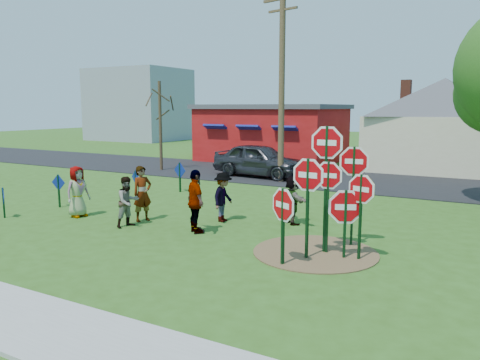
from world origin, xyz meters
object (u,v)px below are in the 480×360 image
object	(u,v)px
stop_sign_a	(283,210)
stop_sign_c	(328,186)
utility_pole	(282,81)
suv	(260,160)
person_a	(78,192)
stop_sign_d	(354,171)
stop_sign_b	(327,156)
person_b	(142,194)

from	to	relation	value
stop_sign_a	stop_sign_c	xyz separation A→B (m)	(0.62, 1.39, 0.43)
utility_pole	suv	bearing A→B (deg)	148.32
stop_sign_a	person_a	bearing A→B (deg)	-160.43
person_a	suv	bearing A→B (deg)	1.17
stop_sign_d	suv	xyz separation A→B (m)	(-7.79, 10.12, -1.13)
stop_sign_c	suv	world-z (taller)	stop_sign_c
stop_sign_b	person_a	size ratio (longest dim) A/B	1.95
stop_sign_c	person_b	distance (m)	6.47
stop_sign_a	stop_sign_c	bearing A→B (deg)	94.08
person_a	utility_pole	size ratio (longest dim) A/B	0.18
person_b	utility_pole	xyz separation A→B (m)	(0.67, 9.62, 4.05)
stop_sign_c	person_a	xyz separation A→B (m)	(-8.75, -0.16, -0.88)
stop_sign_c	person_b	xyz separation A→B (m)	(-6.40, 0.42, -0.84)
stop_sign_d	utility_pole	xyz separation A→B (m)	(-6.11, 9.08, 2.91)
suv	stop_sign_a	bearing A→B (deg)	-144.88
stop_sign_c	utility_pole	xyz separation A→B (m)	(-5.73, 10.03, 3.21)
utility_pole	stop_sign_d	bearing A→B (deg)	-56.06
stop_sign_d	utility_pole	distance (m)	11.32
stop_sign_a	stop_sign_c	size ratio (longest dim) A/B	0.80
person_a	utility_pole	bearing A→B (deg)	-8.55
stop_sign_a	stop_sign_c	world-z (taller)	stop_sign_c
stop_sign_d	stop_sign_a	bearing A→B (deg)	-120.37
stop_sign_d	person_a	world-z (taller)	stop_sign_d
stop_sign_b	stop_sign_c	world-z (taller)	stop_sign_b
stop_sign_c	person_a	distance (m)	8.80
stop_sign_a	stop_sign_b	distance (m)	1.91
person_a	person_b	distance (m)	2.42
stop_sign_b	utility_pole	bearing A→B (deg)	120.45
stop_sign_b	utility_pole	world-z (taller)	utility_pole
person_b	suv	world-z (taller)	person_b
person_a	utility_pole	xyz separation A→B (m)	(3.02, 10.20, 4.09)
suv	person_b	bearing A→B (deg)	-168.06
suv	stop_sign_b	bearing A→B (deg)	-139.88
stop_sign_b	person_a	xyz separation A→B (m)	(-8.68, -0.19, -1.62)
stop_sign_a	suv	size ratio (longest dim) A/B	0.39
stop_sign_d	suv	world-z (taller)	stop_sign_d
stop_sign_c	stop_sign_d	size ratio (longest dim) A/B	0.88
stop_sign_c	suv	distance (m)	13.36
stop_sign_b	suv	distance (m)	13.36
stop_sign_d	suv	size ratio (longest dim) A/B	0.55
person_b	stop_sign_a	bearing A→B (deg)	-87.37
suv	utility_pole	bearing A→B (deg)	-115.18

